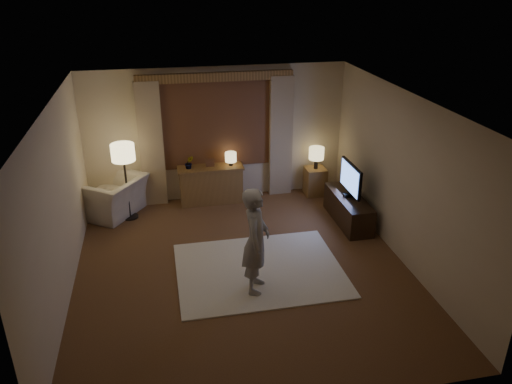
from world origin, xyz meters
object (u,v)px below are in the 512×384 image
object	(u,v)px
side_table	(315,181)
armchair	(113,196)
person	(256,241)
tv_stand	(348,209)
sideboard	(211,185)

from	to	relation	value
side_table	armchair	bearing A→B (deg)	-178.30
armchair	person	size ratio (longest dim) A/B	0.71
tv_stand	person	bearing A→B (deg)	-140.02
sideboard	armchair	xyz separation A→B (m)	(-1.85, -0.17, 0.01)
person	sideboard	bearing A→B (deg)	23.35
sideboard	side_table	distance (m)	2.11
sideboard	side_table	world-z (taller)	sideboard
armchair	side_table	size ratio (longest dim) A/B	1.97
tv_stand	sideboard	bearing A→B (deg)	149.99
armchair	tv_stand	xyz separation A→B (m)	(4.18, -1.18, -0.11)
tv_stand	person	distance (m)	2.74
sideboard	tv_stand	xyz separation A→B (m)	(2.33, -1.34, -0.10)
side_table	tv_stand	distance (m)	1.31
side_table	person	world-z (taller)	person
side_table	tv_stand	xyz separation A→B (m)	(0.22, -1.29, -0.03)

